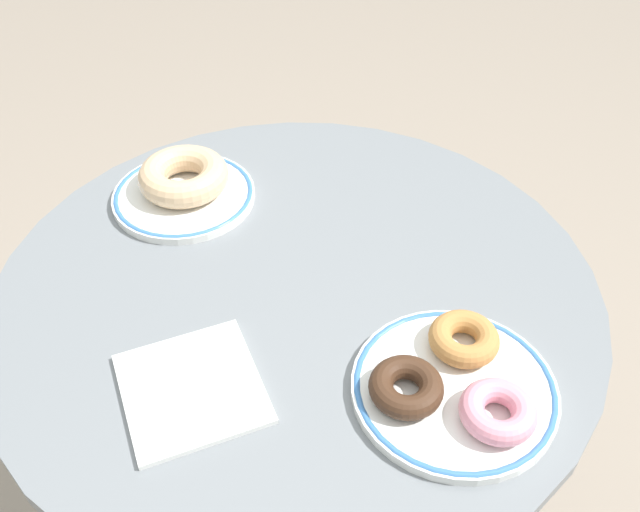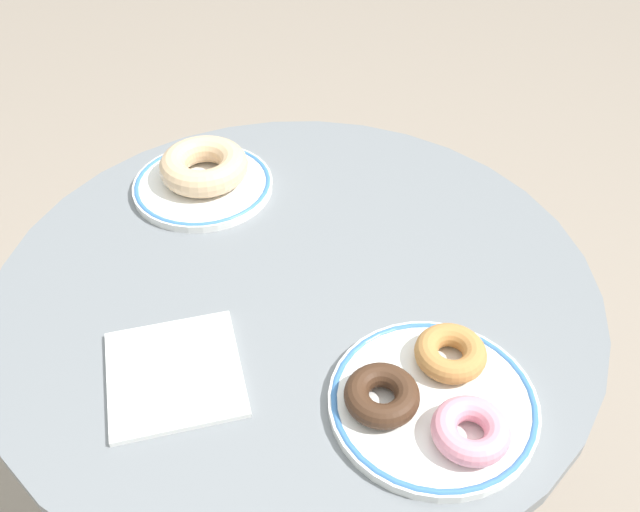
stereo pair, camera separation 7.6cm
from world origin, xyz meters
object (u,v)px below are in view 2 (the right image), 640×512
Objects in this scene: cafe_table at (300,418)px; plate_left at (203,185)px; donut_pink_frosted at (471,430)px; donut_chocolate at (382,395)px; donut_glazed at (204,166)px; paper_napkin at (175,373)px; donut_old_fashioned at (450,353)px; plate_right at (433,402)px.

plate_left is (-0.21, -0.02, 0.27)m from cafe_table.
donut_chocolate is at bearing -145.89° from donut_pink_frosted.
paper_napkin is at bearing -28.25° from donut_glazed.
plate_left is at bearing -166.15° from donut_old_fashioned.
donut_chocolate is (-0.02, -0.05, 0.02)m from plate_right.
cafe_table is 0.34m from plate_left.
plate_left is at bearing -44.12° from donut_glazed.
plate_right reaches higher than paper_napkin.
donut_old_fashioned reaches higher than cafe_table.
donut_pink_frosted is at bearing 7.13° from plate_left.
donut_pink_frosted is 0.08m from donut_chocolate.
donut_chocolate is (0.41, 0.01, -0.01)m from donut_glazed.
paper_napkin is (0.27, -0.14, -0.00)m from plate_left.
plate_right is 0.05m from donut_chocolate.
plate_left is 0.91× the size of plate_right.
donut_glazed is at bearing -173.32° from plate_right.
plate_right is at bearing 65.77° from donut_chocolate.
donut_chocolate is at bearing 0.71° from donut_glazed.
donut_pink_frosted is at bearing 44.54° from paper_napkin.
cafe_table is 10.96× the size of donut_chocolate.
plate_left is 2.56× the size of donut_old_fashioned.
donut_old_fashioned is 0.27m from paper_napkin.
donut_glazed is (-0.43, -0.05, 0.02)m from plate_right.
donut_chocolate is at bearing 1.68° from plate_left.
plate_left is 0.48m from donut_pink_frosted.
donut_old_fashioned is at bearing 126.08° from plate_right.
plate_right reaches higher than cafe_table.
plate_right is 0.43m from donut_glazed.
plate_right is at bearing 6.68° from donut_glazed.
donut_old_fashioned is (-0.08, 0.04, 0.00)m from donut_pink_frosted.
paper_napkin is (0.28, -0.15, -0.03)m from donut_glazed.
cafe_table is 0.35m from donut_chocolate.
cafe_table is 0.39m from donut_pink_frosted.
plate_left is at bearing -172.32° from plate_right.
paper_napkin is (-0.12, -0.24, -0.02)m from donut_old_fashioned.
plate_right is 0.25m from paper_napkin.
paper_napkin is at bearing -27.75° from plate_left.
cafe_table is 0.37m from donut_glazed.
donut_pink_frosted is 1.00× the size of donut_old_fashioned.
cafe_table is at bearing 6.27° from plate_left.
donut_old_fashioned and donut_chocolate have the same top height.
donut_old_fashioned is at bearing 95.93° from donut_chocolate.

